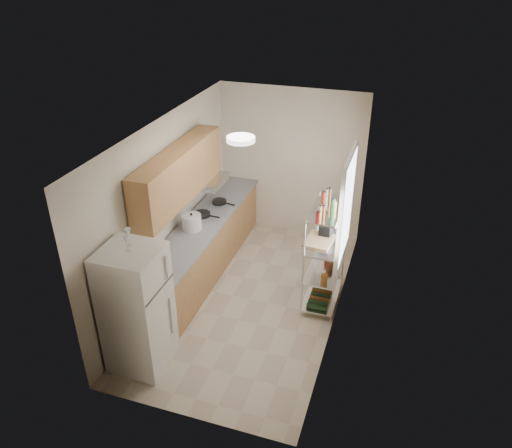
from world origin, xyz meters
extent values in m
cube|color=#C2B59D|center=(0.00, 0.00, -0.01)|extent=(2.50, 4.40, 0.01)
cube|color=white|center=(0.00, 0.00, 2.60)|extent=(2.50, 4.40, 0.01)
cube|color=#EEE0C7|center=(0.00, 2.21, 1.30)|extent=(2.50, 0.01, 2.60)
cube|color=#EEE0C7|center=(0.00, -2.21, 1.30)|extent=(2.50, 0.01, 2.60)
cube|color=#EEE0C7|center=(-1.25, 0.00, 1.30)|extent=(0.01, 4.40, 2.60)
cube|color=#EEE0C7|center=(1.25, 0.00, 1.30)|extent=(0.01, 4.40, 2.60)
cube|color=tan|center=(-0.92, 0.44, 0.43)|extent=(0.60, 3.48, 0.86)
cube|color=gray|center=(-0.90, 0.44, 0.88)|extent=(0.63, 3.51, 0.04)
cube|color=#B7BABC|center=(-0.94, -0.70, 0.88)|extent=(0.52, 0.44, 0.04)
cube|color=#B7BABC|center=(-0.64, 1.80, 0.46)|extent=(0.01, 0.55, 0.72)
cube|color=tan|center=(-1.05, 0.10, 1.81)|extent=(0.33, 2.20, 0.72)
cube|color=#B7BABC|center=(-1.00, 0.90, 1.39)|extent=(0.50, 0.60, 0.12)
cube|color=white|center=(1.23, 0.35, 1.55)|extent=(0.06, 1.00, 1.46)
cube|color=silver|center=(1.00, 0.30, 0.10)|extent=(0.45, 0.90, 0.02)
cube|color=silver|center=(1.00, 0.30, 0.55)|extent=(0.45, 0.90, 0.02)
cube|color=silver|center=(1.00, 0.30, 1.00)|extent=(0.45, 0.90, 0.02)
cube|color=silver|center=(1.00, 0.30, 1.50)|extent=(0.45, 0.90, 0.02)
cylinder|color=silver|center=(0.79, -0.14, 0.78)|extent=(0.02, 0.02, 1.55)
cylinder|color=silver|center=(0.79, 0.74, 0.78)|extent=(0.02, 0.02, 1.55)
cylinder|color=silver|center=(1.22, -0.14, 0.78)|extent=(0.02, 0.02, 1.55)
cylinder|color=silver|center=(1.22, 0.74, 0.78)|extent=(0.02, 0.02, 1.55)
cylinder|color=white|center=(0.00, -0.30, 2.57)|extent=(0.34, 0.34, 0.05)
cube|color=white|center=(-0.87, -1.59, 0.81)|extent=(0.67, 0.67, 1.62)
cylinder|color=white|center=(-0.97, 0.22, 1.01)|extent=(0.28, 0.28, 0.23)
cylinder|color=black|center=(-1.00, 0.65, 0.92)|extent=(0.28, 0.28, 0.05)
cylinder|color=black|center=(-0.91, 1.14, 0.92)|extent=(0.26, 0.26, 0.05)
cube|color=tan|center=(0.91, 0.27, 1.03)|extent=(0.39, 0.48, 0.03)
cube|color=black|center=(0.97, 0.48, 1.15)|extent=(0.19, 0.26, 0.28)
cube|color=maroon|center=(1.02, 0.56, 0.64)|extent=(0.10, 0.14, 0.16)
camera|label=1|loc=(1.90, -5.55, 4.55)|focal=35.00mm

